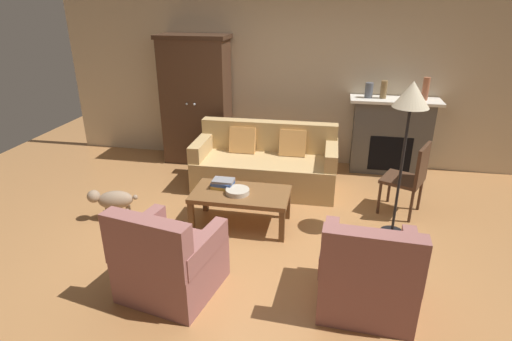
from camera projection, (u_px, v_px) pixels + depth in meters
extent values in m
plane|color=#B27A47|center=(259.00, 241.00, 4.51)|extent=(9.60, 9.60, 0.00)
cube|color=beige|center=(290.00, 72.00, 6.27)|extent=(7.20, 0.10, 2.80)
cube|color=#4C4947|center=(390.00, 137.00, 6.11)|extent=(1.10, 0.36, 1.08)
cube|color=black|center=(390.00, 154.00, 6.02)|extent=(0.60, 0.01, 0.52)
cube|color=white|center=(396.00, 100.00, 5.87)|extent=(1.26, 0.48, 0.04)
cube|color=#472D1E|center=(197.00, 102.00, 6.40)|extent=(1.00, 0.52, 1.89)
cube|color=#3C271A|center=(193.00, 36.00, 6.02)|extent=(1.06, 0.55, 0.06)
sphere|color=#ADAFB5|center=(187.00, 104.00, 6.14)|extent=(0.04, 0.04, 0.04)
sphere|color=#ADAFB5|center=(194.00, 104.00, 6.12)|extent=(0.04, 0.04, 0.04)
cube|color=tan|center=(265.00, 173.00, 5.68)|extent=(1.91, 0.87, 0.44)
cube|color=tan|center=(269.00, 136.00, 5.82)|extent=(1.90, 0.21, 0.42)
cube|color=tan|center=(202.00, 147.00, 5.69)|extent=(0.17, 0.80, 0.22)
cube|color=tan|center=(331.00, 155.00, 5.40)|extent=(0.17, 0.80, 0.22)
cube|color=tan|center=(243.00, 140.00, 5.76)|extent=(0.36, 0.19, 0.37)
cube|color=tan|center=(293.00, 143.00, 5.65)|extent=(0.36, 0.19, 0.37)
cube|color=brown|center=(241.00, 194.00, 4.68)|extent=(1.10, 0.60, 0.05)
cube|color=brown|center=(191.00, 217.00, 4.61)|extent=(0.06, 0.06, 0.37)
cube|color=brown|center=(282.00, 226.00, 4.43)|extent=(0.06, 0.06, 0.37)
cube|color=brown|center=(205.00, 197.00, 5.08)|extent=(0.06, 0.06, 0.37)
cube|color=brown|center=(288.00, 204.00, 4.91)|extent=(0.06, 0.06, 0.37)
cylinder|color=beige|center=(238.00, 191.00, 4.63)|extent=(0.27, 0.27, 0.05)
cube|color=gold|center=(223.00, 186.00, 4.77)|extent=(0.26, 0.20, 0.04)
cube|color=#38569E|center=(223.00, 183.00, 4.75)|extent=(0.26, 0.19, 0.04)
cube|color=gray|center=(223.00, 181.00, 4.74)|extent=(0.24, 0.17, 0.03)
cylinder|color=#565B66|center=(369.00, 90.00, 5.89)|extent=(0.11, 0.11, 0.21)
cylinder|color=olive|center=(384.00, 90.00, 5.85)|extent=(0.09, 0.09, 0.25)
cylinder|color=#A86042|center=(426.00, 89.00, 5.74)|extent=(0.09, 0.09, 0.31)
cube|color=#935B56|center=(173.00, 268.00, 3.71)|extent=(0.89, 0.89, 0.42)
cube|color=#935B56|center=(147.00, 244.00, 3.27)|extent=(0.78, 0.30, 0.46)
cube|color=#935B56|center=(204.00, 247.00, 3.47)|extent=(0.25, 0.71, 0.20)
cube|color=#935B56|center=(139.00, 231.00, 3.70)|extent=(0.25, 0.71, 0.20)
cube|color=#935B56|center=(366.00, 282.00, 3.53)|extent=(0.79, 0.79, 0.42)
cube|color=#935B56|center=(372.00, 260.00, 3.08)|extent=(0.77, 0.20, 0.46)
cube|color=#935B56|center=(412.00, 257.00, 3.34)|extent=(0.15, 0.70, 0.20)
cube|color=#935B56|center=(329.00, 246.00, 3.48)|extent=(0.15, 0.70, 0.20)
cube|color=#472D1E|center=(402.00, 180.00, 4.96)|extent=(0.58, 0.58, 0.04)
cylinder|color=#472D1E|center=(389.00, 187.00, 5.29)|extent=(0.04, 0.04, 0.41)
cylinder|color=#472D1E|center=(379.00, 198.00, 5.01)|extent=(0.04, 0.04, 0.41)
cylinder|color=#472D1E|center=(420.00, 195.00, 5.09)|extent=(0.04, 0.04, 0.41)
cylinder|color=#472D1E|center=(411.00, 207.00, 4.81)|extent=(0.04, 0.04, 0.41)
cube|color=#472D1E|center=(423.00, 164.00, 4.76)|extent=(0.21, 0.42, 0.45)
cylinder|color=black|center=(392.00, 232.00, 4.65)|extent=(0.26, 0.26, 0.02)
cylinder|color=black|center=(400.00, 173.00, 4.37)|extent=(0.03, 0.03, 1.47)
cone|color=beige|center=(412.00, 94.00, 4.04)|extent=(0.36, 0.36, 0.26)
ellipsoid|color=gray|center=(116.00, 200.00, 4.87)|extent=(0.44, 0.31, 0.22)
sphere|color=gray|center=(94.00, 196.00, 4.82)|extent=(0.15, 0.15, 0.15)
cylinder|color=gray|center=(106.00, 216.00, 4.87)|extent=(0.06, 0.06, 0.14)
cylinder|color=gray|center=(108.00, 212.00, 4.97)|extent=(0.06, 0.06, 0.14)
cylinder|color=gray|center=(127.00, 215.00, 4.90)|extent=(0.06, 0.06, 0.14)
cylinder|color=gray|center=(129.00, 210.00, 5.00)|extent=(0.06, 0.06, 0.14)
sphere|color=gray|center=(135.00, 197.00, 4.89)|extent=(0.06, 0.06, 0.06)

